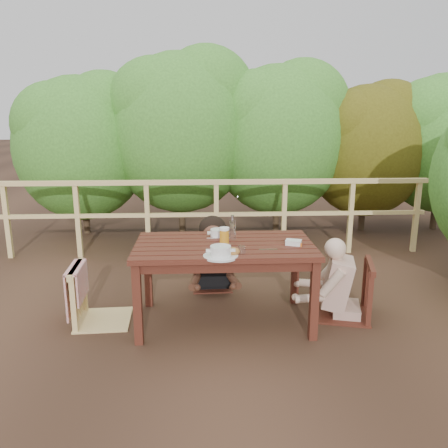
{
  "coord_description": "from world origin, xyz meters",
  "views": [
    {
      "loc": [
        -0.2,
        -3.78,
        1.84
      ],
      "look_at": [
        0.0,
        0.05,
        0.9
      ],
      "focal_mm": 36.12,
      "sensor_mm": 36.0,
      "label": 1
    }
  ],
  "objects_px": {
    "chair_far": "(212,250)",
    "woman": "(212,231)",
    "diner_right": "(350,253)",
    "soup_near": "(221,252)",
    "bottle": "(232,228)",
    "beer_glass": "(224,237)",
    "tumbler": "(242,250)",
    "table": "(224,284)",
    "soup_far": "(218,233)",
    "chair_right": "(346,264)",
    "bread_roll": "(233,252)",
    "chair_left": "(101,269)",
    "butter_tub": "(293,243)"
  },
  "relations": [
    {
      "from": "diner_right",
      "to": "tumbler",
      "type": "distance_m",
      "value": 1.09
    },
    {
      "from": "table",
      "to": "woman",
      "type": "height_order",
      "value": "woman"
    },
    {
      "from": "chair_far",
      "to": "butter_tub",
      "type": "relative_size",
      "value": 6.21
    },
    {
      "from": "soup_near",
      "to": "bottle",
      "type": "distance_m",
      "value": 0.49
    },
    {
      "from": "woman",
      "to": "tumbler",
      "type": "height_order",
      "value": "woman"
    },
    {
      "from": "chair_right",
      "to": "chair_far",
      "type": "bearing_deg",
      "value": -107.85
    },
    {
      "from": "diner_right",
      "to": "table",
      "type": "bearing_deg",
      "value": 108.06
    },
    {
      "from": "woman",
      "to": "soup_far",
      "type": "height_order",
      "value": "woman"
    },
    {
      "from": "soup_near",
      "to": "beer_glass",
      "type": "relative_size",
      "value": 1.7
    },
    {
      "from": "table",
      "to": "soup_far",
      "type": "distance_m",
      "value": 0.48
    },
    {
      "from": "tumbler",
      "to": "soup_near",
      "type": "bearing_deg",
      "value": -161.73
    },
    {
      "from": "table",
      "to": "soup_far",
      "type": "bearing_deg",
      "value": 99.8
    },
    {
      "from": "bread_roll",
      "to": "bottle",
      "type": "bearing_deg",
      "value": 86.58
    },
    {
      "from": "chair_far",
      "to": "tumbler",
      "type": "bearing_deg",
      "value": -80.8
    },
    {
      "from": "chair_far",
      "to": "woman",
      "type": "distance_m",
      "value": 0.21
    },
    {
      "from": "chair_far",
      "to": "woman",
      "type": "height_order",
      "value": "woman"
    },
    {
      "from": "bottle",
      "to": "woman",
      "type": "bearing_deg",
      "value": 103.01
    },
    {
      "from": "chair_far",
      "to": "woman",
      "type": "bearing_deg",
      "value": 88.19
    },
    {
      "from": "soup_near",
      "to": "beer_glass",
      "type": "height_order",
      "value": "beer_glass"
    },
    {
      "from": "bread_roll",
      "to": "soup_near",
      "type": "bearing_deg",
      "value": -158.87
    },
    {
      "from": "woman",
      "to": "soup_near",
      "type": "bearing_deg",
      "value": 90.19
    },
    {
      "from": "bottle",
      "to": "soup_far",
      "type": "bearing_deg",
      "value": 134.4
    },
    {
      "from": "tumbler",
      "to": "butter_tub",
      "type": "relative_size",
      "value": 0.55
    },
    {
      "from": "diner_right",
      "to": "soup_far",
      "type": "height_order",
      "value": "diner_right"
    },
    {
      "from": "chair_right",
      "to": "diner_right",
      "type": "bearing_deg",
      "value": 104.59
    },
    {
      "from": "soup_far",
      "to": "butter_tub",
      "type": "relative_size",
      "value": 1.81
    },
    {
      "from": "table",
      "to": "chair_far",
      "type": "relative_size",
      "value": 1.87
    },
    {
      "from": "beer_glass",
      "to": "tumbler",
      "type": "distance_m",
      "value": 0.29
    },
    {
      "from": "table",
      "to": "bottle",
      "type": "distance_m",
      "value": 0.5
    },
    {
      "from": "chair_right",
      "to": "bottle",
      "type": "bearing_deg",
      "value": -78.49
    },
    {
      "from": "bread_roll",
      "to": "table",
      "type": "bearing_deg",
      "value": 100.34
    },
    {
      "from": "table",
      "to": "chair_left",
      "type": "relative_size",
      "value": 1.56
    },
    {
      "from": "chair_far",
      "to": "soup_far",
      "type": "relative_size",
      "value": 3.44
    },
    {
      "from": "chair_left",
      "to": "bottle",
      "type": "xyz_separation_m",
      "value": [
        1.18,
        0.06,
        0.34
      ]
    },
    {
      "from": "beer_glass",
      "to": "bottle",
      "type": "height_order",
      "value": "bottle"
    },
    {
      "from": "soup_far",
      "to": "butter_tub",
      "type": "xyz_separation_m",
      "value": [
        0.64,
        -0.32,
        -0.01
      ]
    },
    {
      "from": "soup_far",
      "to": "chair_right",
      "type": "bearing_deg",
      "value": -8.89
    },
    {
      "from": "table",
      "to": "bottle",
      "type": "height_order",
      "value": "bottle"
    },
    {
      "from": "soup_near",
      "to": "diner_right",
      "type": "bearing_deg",
      "value": 18.83
    },
    {
      "from": "soup_near",
      "to": "soup_far",
      "type": "distance_m",
      "value": 0.59
    },
    {
      "from": "chair_left",
      "to": "bread_roll",
      "type": "bearing_deg",
      "value": -110.13
    },
    {
      "from": "diner_right",
      "to": "soup_near",
      "type": "height_order",
      "value": "diner_right"
    },
    {
      "from": "soup_far",
      "to": "bread_roll",
      "type": "xyz_separation_m",
      "value": [
        0.1,
        -0.55,
        -0.01
      ]
    },
    {
      "from": "tumbler",
      "to": "bread_roll",
      "type": "bearing_deg",
      "value": -165.85
    },
    {
      "from": "chair_left",
      "to": "soup_near",
      "type": "distance_m",
      "value": 1.16
    },
    {
      "from": "table",
      "to": "chair_left",
      "type": "height_order",
      "value": "chair_left"
    },
    {
      "from": "chair_right",
      "to": "beer_glass",
      "type": "height_order",
      "value": "chair_right"
    },
    {
      "from": "chair_far",
      "to": "beer_glass",
      "type": "distance_m",
      "value": 0.95
    },
    {
      "from": "chair_right",
      "to": "tumbler",
      "type": "xyz_separation_m",
      "value": [
        -0.99,
        -0.35,
        0.26
      ]
    },
    {
      "from": "chair_left",
      "to": "tumbler",
      "type": "relative_size",
      "value": 13.47
    }
  ]
}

